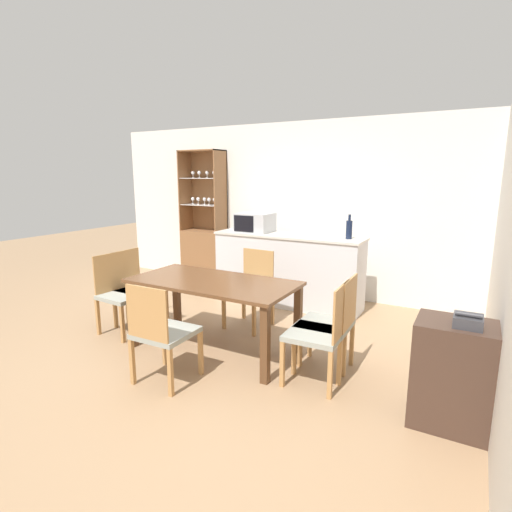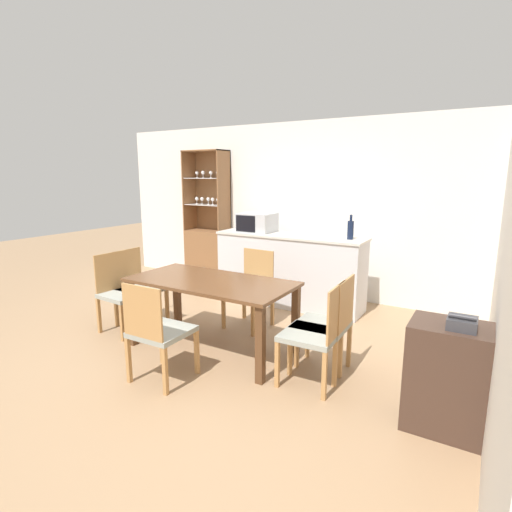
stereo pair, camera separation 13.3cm
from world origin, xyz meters
TOP-DOWN VIEW (x-y plane):
  - ground_plane at (0.00, 0.00)m, footprint 18.00×18.00m
  - wall_back at (0.00, 2.63)m, footprint 6.80×0.06m
  - wall_right at (2.58, 0.30)m, footprint 0.06×4.60m
  - kitchen_counter at (0.11, 1.95)m, footprint 2.08×0.54m
  - display_cabinet at (-1.66, 2.43)m, footprint 0.73×0.37m
  - dining_table at (0.07, 0.22)m, footprint 1.69×0.83m
  - dining_chair_head_far at (0.07, 0.99)m, footprint 0.48×0.48m
  - dining_chair_side_left_near at (-1.13, 0.10)m, footprint 0.49×0.49m
  - dining_chair_head_near at (0.07, -0.54)m, footprint 0.47×0.47m
  - dining_chair_side_left_far at (-1.13, 0.35)m, footprint 0.47×0.47m
  - dining_chair_side_right_far at (1.26, 0.35)m, footprint 0.47×0.47m
  - dining_chair_side_right_near at (1.26, 0.10)m, footprint 0.47×0.47m
  - microwave at (-0.42, 1.97)m, footprint 0.49×0.40m
  - wine_bottle at (0.94, 1.98)m, footprint 0.08×0.08m
  - side_cabinet at (2.29, 0.00)m, footprint 0.52×0.41m
  - telephone at (2.35, -0.05)m, footprint 0.18×0.19m

SIDE VIEW (x-z plane):
  - ground_plane at x=0.00m, z-range 0.00..0.00m
  - side_cabinet at x=2.29m, z-range 0.00..0.78m
  - dining_chair_head_far at x=0.07m, z-range 0.01..0.91m
  - dining_chair_side_left_near at x=-1.13m, z-range 0.01..0.91m
  - dining_chair_head_near at x=0.07m, z-range 0.01..0.91m
  - dining_chair_side_left_far at x=-1.13m, z-range 0.01..0.91m
  - dining_chair_side_right_far at x=1.26m, z-range 0.01..0.91m
  - dining_chair_side_right_near at x=1.26m, z-range 0.01..0.91m
  - kitchen_counter at x=0.11m, z-range 0.00..0.99m
  - display_cabinet at x=-1.66m, z-range -0.46..1.71m
  - dining_table at x=0.07m, z-range 0.27..1.01m
  - telephone at x=2.35m, z-range 0.76..0.88m
  - wine_bottle at x=0.94m, z-range 0.96..1.27m
  - microwave at x=-0.42m, z-range 0.99..1.25m
  - wall_back at x=0.00m, z-range 0.00..2.55m
  - wall_right at x=2.58m, z-range 0.00..2.55m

